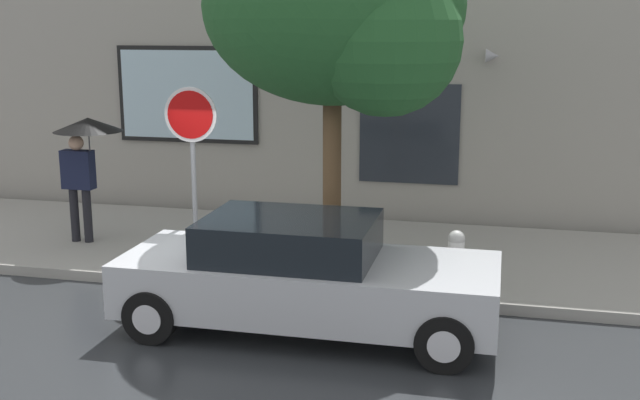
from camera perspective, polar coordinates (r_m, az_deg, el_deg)
ground_plane at (r=9.99m, az=-6.92°, el=-8.72°), size 60.00×60.00×0.00m
sidewalk at (r=12.67m, az=-2.28°, el=-3.62°), size 20.00×4.00×0.15m
building_facade at (r=14.59m, az=0.22°, el=12.12°), size 20.00×0.67×7.00m
parked_car at (r=9.42m, az=-1.14°, el=-5.53°), size 4.48×1.81×1.39m
fire_hydrant at (r=10.71m, az=9.84°, el=-4.28°), size 0.30×0.44×0.79m
pedestrian_with_umbrella at (r=13.03m, az=-16.71°, el=4.06°), size 1.09×1.09×2.04m
street_tree at (r=10.67m, az=1.70°, el=13.41°), size 3.56×3.02×5.05m
stop_sign at (r=10.99m, az=-9.30°, el=4.09°), size 0.76×0.10×2.65m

